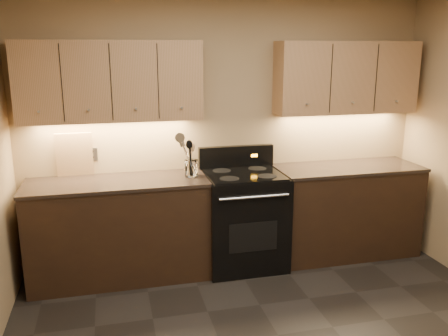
{
  "coord_description": "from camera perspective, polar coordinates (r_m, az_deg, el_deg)",
  "views": [
    {
      "loc": [
        -1.14,
        -2.49,
        2.08
      ],
      "look_at": [
        -0.17,
        1.45,
        1.05
      ],
      "focal_mm": 38.0,
      "sensor_mm": 36.0,
      "label": 1
    }
  ],
  "objects": [
    {
      "name": "stove",
      "position": [
        4.63,
        2.33,
        -6.04
      ],
      "size": [
        0.76,
        0.68,
        1.14
      ],
      "color": "black",
      "rests_on": "ground"
    },
    {
      "name": "wooden_spoon",
      "position": [
        4.36,
        -4.3,
        1.02
      ],
      "size": [
        0.12,
        0.13,
        0.3
      ],
      "primitive_type": null,
      "rotation": [
        -0.13,
        0.24,
        0.31
      ],
      "color": "tan",
      "rests_on": "utensil_crock"
    },
    {
      "name": "upper_cab_right",
      "position": [
        4.93,
        14.51,
        10.48
      ],
      "size": [
        1.44,
        0.3,
        0.7
      ],
      "primitive_type": "cube",
      "color": "tan",
      "rests_on": "wall_back"
    },
    {
      "name": "outlet_plate",
      "position": [
        4.59,
        -15.51,
        1.59
      ],
      "size": [
        0.08,
        0.01,
        0.12
      ],
      "primitive_type": "cube",
      "color": "#B2B5BA",
      "rests_on": "wall_back"
    },
    {
      "name": "black_spoon",
      "position": [
        4.38,
        -4.01,
        1.51
      ],
      "size": [
        0.1,
        0.17,
        0.36
      ],
      "primitive_type": null,
      "rotation": [
        0.33,
        -0.08,
        -0.06
      ],
      "color": "black",
      "rests_on": "utensil_crock"
    },
    {
      "name": "wall_back",
      "position": [
        4.7,
        0.41,
        4.63
      ],
      "size": [
        4.0,
        0.04,
        2.6
      ],
      "primitive_type": "cube",
      "color": "tan",
      "rests_on": "ground"
    },
    {
      "name": "counter_left",
      "position": [
        4.49,
        -12.48,
        -7.22
      ],
      "size": [
        1.62,
        0.62,
        0.93
      ],
      "color": "black",
      "rests_on": "ground"
    },
    {
      "name": "steel_skimmer",
      "position": [
        4.35,
        -3.42,
        1.72
      ],
      "size": [
        0.24,
        0.16,
        0.41
      ],
      "primitive_type": null,
      "rotation": [
        -0.12,
        -0.39,
        -0.11
      ],
      "color": "silver",
      "rests_on": "utensil_crock"
    },
    {
      "name": "upper_cab_left",
      "position": [
        4.35,
        -13.47,
        10.11
      ],
      "size": [
        1.6,
        0.3,
        0.7
      ],
      "primitive_type": "cube",
      "color": "tan",
      "rests_on": "wall_back"
    },
    {
      "name": "counter_right",
      "position": [
        5.06,
        14.38,
        -4.9
      ],
      "size": [
        1.46,
        0.62,
        0.93
      ],
      "color": "black",
      "rests_on": "ground"
    },
    {
      "name": "black_turner",
      "position": [
        4.35,
        -3.91,
        1.19
      ],
      "size": [
        0.11,
        0.12,
        0.32
      ],
      "primitive_type": null,
      "rotation": [
        -0.08,
        -0.02,
        0.24
      ],
      "color": "black",
      "rests_on": "utensil_crock"
    },
    {
      "name": "utensil_crock",
      "position": [
        4.39,
        -3.95,
        -0.08
      ],
      "size": [
        0.16,
        0.16,
        0.15
      ],
      "color": "white",
      "rests_on": "counter_left"
    },
    {
      "name": "cutting_board",
      "position": [
        4.56,
        -17.56,
        1.56
      ],
      "size": [
        0.33,
        0.1,
        0.41
      ],
      "primitive_type": "cube",
      "rotation": [
        0.15,
        0.0,
        0.04
      ],
      "color": "tan",
      "rests_on": "counter_left"
    },
    {
      "name": "steel_spatula",
      "position": [
        4.38,
        -3.76,
        1.4
      ],
      "size": [
        0.2,
        0.15,
        0.35
      ],
      "primitive_type": null,
      "rotation": [
        -0.04,
        -0.34,
        -0.29
      ],
      "color": "silver",
      "rests_on": "utensil_crock"
    }
  ]
}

